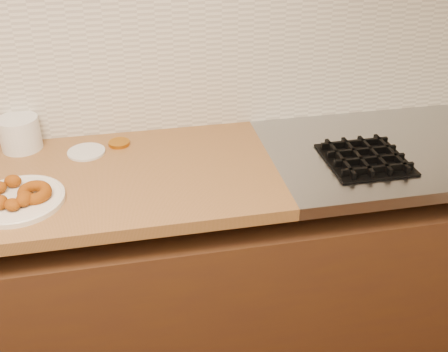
{
  "coord_description": "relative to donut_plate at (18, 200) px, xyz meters",
  "views": [
    {
      "loc": [
        0.05,
        0.23,
        1.74
      ],
      "look_at": [
        0.32,
        1.55,
        0.93
      ],
      "focal_mm": 42.0,
      "sensor_mm": 36.0,
      "label": 1
    }
  ],
  "objects": [
    {
      "name": "wall_back",
      "position": [
        0.28,
        0.43,
        0.44
      ],
      "size": [
        4.0,
        0.02,
        2.7
      ],
      "primitive_type": "cube",
      "color": "#BDB192",
      "rests_on": "ground"
    },
    {
      "name": "base_cabinet",
      "position": [
        0.28,
        0.12,
        -0.52
      ],
      "size": [
        3.6,
        0.6,
        0.77
      ],
      "primitive_type": "cube",
      "color": "#492A13",
      "rests_on": "floor"
    },
    {
      "name": "stovetop",
      "position": [
        1.43,
        0.12,
        -0.03
      ],
      "size": [
        1.3,
        0.62,
        0.04
      ],
      "primitive_type": "cube",
      "color": "#9EA0A5",
      "rests_on": "base_cabinet"
    },
    {
      "name": "backsplash",
      "position": [
        0.28,
        0.41,
        0.29
      ],
      "size": [
        3.6,
        0.02,
        0.6
      ],
      "primitive_type": "cube",
      "color": "beige",
      "rests_on": "wall_back"
    },
    {
      "name": "donut_plate",
      "position": [
        0.0,
        0.0,
        0.0
      ],
      "size": [
        0.26,
        0.26,
        0.01
      ],
      "primitive_type": "cylinder",
      "color": "silver",
      "rests_on": "butcher_block"
    },
    {
      "name": "ring_donut",
      "position": [
        0.05,
        -0.01,
        0.02
      ],
      "size": [
        0.12,
        0.13,
        0.04
      ],
      "primitive_type": "torus",
      "rotation": [
        0.1,
        0.0,
        0.32
      ],
      "color": "#823700",
      "rests_on": "donut_plate"
    },
    {
      "name": "fried_dough_chunks",
      "position": [
        -0.03,
        -0.01,
        0.03
      ],
      "size": [
        0.16,
        0.18,
        0.04
      ],
      "color": "#823700",
      "rests_on": "donut_plate"
    },
    {
      "name": "plastic_tub",
      "position": [
        -0.03,
        0.35,
        0.05
      ],
      "size": [
        0.17,
        0.17,
        0.11
      ],
      "primitive_type": "cylinder",
      "rotation": [
        0.0,
        0.0,
        0.38
      ],
      "color": "silver",
      "rests_on": "butcher_block"
    },
    {
      "name": "tub_lid",
      "position": [
        0.18,
        0.27,
        -0.0
      ],
      "size": [
        0.13,
        0.13,
        0.01
      ],
      "primitive_type": "cylinder",
      "rotation": [
        0.0,
        0.0,
        0.01
      ],
      "color": "silver",
      "rests_on": "butcher_block"
    },
    {
      "name": "brass_jar_lid",
      "position": [
        0.29,
        0.31,
        -0.0
      ],
      "size": [
        0.09,
        0.09,
        0.01
      ],
      "primitive_type": "cylinder",
      "rotation": [
        0.0,
        0.0,
        0.2
      ],
      "color": "#B9741A",
      "rests_on": "butcher_block"
    }
  ]
}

